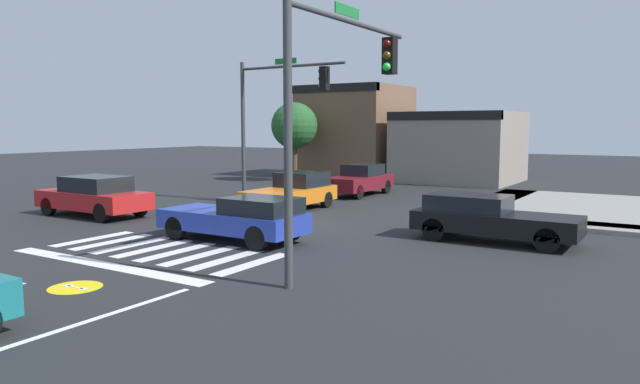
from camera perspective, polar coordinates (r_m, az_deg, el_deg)
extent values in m
plane|color=#232628|center=(19.87, -5.24, -3.34)|extent=(120.00, 120.00, 0.00)
cube|color=silver|center=(18.88, -21.09, -4.24)|extent=(0.40, 2.72, 0.01)
cube|color=silver|center=(18.20, -19.44, -4.56)|extent=(0.40, 2.72, 0.01)
cube|color=silver|center=(17.54, -17.67, -4.90)|extent=(0.40, 2.72, 0.01)
cube|color=silver|center=(16.89, -15.76, -5.26)|extent=(0.40, 2.72, 0.01)
cube|color=silver|center=(16.27, -13.70, -5.64)|extent=(0.40, 2.72, 0.01)
cube|color=silver|center=(15.67, -11.48, -6.04)|extent=(0.40, 2.72, 0.01)
cube|color=silver|center=(15.10, -9.08, -6.47)|extent=(0.40, 2.72, 0.01)
cube|color=silver|center=(14.56, -6.49, -6.91)|extent=(0.40, 2.72, 0.01)
cube|color=white|center=(15.32, -20.25, -6.60)|extent=(6.80, 0.50, 0.01)
cylinder|color=yellow|center=(13.42, -22.58, -8.51)|extent=(1.10, 1.10, 0.01)
cylinder|color=white|center=(13.62, -23.19, -8.31)|extent=(0.18, 0.18, 0.00)
cylinder|color=white|center=(13.22, -21.96, -8.68)|extent=(0.18, 0.18, 0.00)
cube|color=white|center=(13.42, -22.58, -8.49)|extent=(0.49, 0.04, 0.00)
cube|color=gray|center=(21.21, 23.89, -3.04)|extent=(10.00, 1.60, 0.15)
cube|color=gray|center=(26.72, 16.46, -0.92)|extent=(1.60, 10.00, 0.15)
cube|color=gray|center=(25.92, 25.43, -1.50)|extent=(10.00, 10.00, 0.15)
cube|color=brown|center=(39.40, 3.48, 5.82)|extent=(6.01, 6.03, 5.96)
cube|color=black|center=(37.03, 1.38, 10.02)|extent=(6.01, 0.50, 0.50)
cube|color=gray|center=(36.82, 13.37, 4.25)|extent=(6.62, 6.57, 4.20)
cube|color=black|center=(33.90, 11.75, 7.25)|extent=(6.62, 0.50, 0.50)
cylinder|color=#383A3D|center=(26.61, -7.44, 5.73)|extent=(0.18, 0.18, 6.15)
cylinder|color=#383A3D|center=(25.16, -2.84, 12.06)|extent=(5.22, 0.12, 0.12)
cube|color=black|center=(24.20, 0.43, 10.93)|extent=(0.32, 0.32, 0.95)
sphere|color=#470A0A|center=(24.32, 0.09, 11.61)|extent=(0.22, 0.22, 0.22)
sphere|color=#4C330C|center=(24.29, 0.09, 10.92)|extent=(0.22, 0.22, 0.22)
sphere|color=#1ED833|center=(24.27, 0.09, 10.22)|extent=(0.22, 0.22, 0.22)
cube|color=#197233|center=(25.33, -3.34, 12.52)|extent=(1.10, 0.03, 0.24)
cylinder|color=#383A3D|center=(11.95, -3.12, 4.94)|extent=(0.18, 0.18, 6.08)
cylinder|color=#383A3D|center=(14.41, 3.19, 16.06)|extent=(0.12, 5.33, 0.12)
cube|color=black|center=(16.11, 6.76, 12.93)|extent=(0.32, 0.32, 0.95)
sphere|color=#470A0A|center=(16.00, 6.50, 14.04)|extent=(0.22, 0.22, 0.22)
sphere|color=#4C330C|center=(15.96, 6.49, 12.99)|extent=(0.22, 0.22, 0.22)
sphere|color=#1ED833|center=(15.93, 6.47, 11.94)|extent=(0.22, 0.22, 0.22)
cube|color=#197233|center=(14.22, 2.65, 17.10)|extent=(0.03, 1.10, 0.24)
cube|color=red|center=(23.58, -21.07, -0.68)|extent=(4.53, 1.88, 0.63)
cube|color=black|center=(23.37, -20.86, 0.74)|extent=(2.30, 1.65, 0.56)
cylinder|color=black|center=(24.40, -24.77, -1.28)|extent=(0.69, 0.22, 0.69)
cylinder|color=black|center=(25.33, -21.63, -0.88)|extent=(0.69, 0.22, 0.69)
cylinder|color=black|center=(21.89, -20.35, -1.90)|extent=(0.69, 0.22, 0.69)
cylinder|color=black|center=(22.93, -17.06, -1.43)|extent=(0.69, 0.22, 0.69)
cube|color=orange|center=(23.55, -2.98, -0.35)|extent=(1.85, 4.39, 0.59)
cube|color=black|center=(24.23, -1.75, 1.25)|extent=(1.63, 1.87, 0.59)
cylinder|color=black|center=(21.90, -3.48, -1.55)|extent=(0.22, 0.66, 0.66)
cylinder|color=black|center=(22.88, -6.80, -1.25)|extent=(0.22, 0.66, 0.66)
cylinder|color=black|center=(24.37, 0.61, -0.74)|extent=(0.22, 0.66, 0.66)
cylinder|color=black|center=(25.26, -2.54, -0.50)|extent=(0.22, 0.66, 0.66)
cube|color=black|center=(17.76, 16.62, -2.83)|extent=(4.64, 1.72, 0.55)
cube|color=black|center=(17.92, 14.15, -1.01)|extent=(2.30, 1.52, 0.48)
cylinder|color=black|center=(18.19, 22.04, -3.60)|extent=(0.68, 0.22, 0.68)
cylinder|color=black|center=(16.73, 21.12, -4.39)|extent=(0.68, 0.22, 0.68)
cylinder|color=black|center=(18.97, 12.62, -2.89)|extent=(0.68, 0.22, 0.68)
cylinder|color=black|center=(17.58, 10.97, -3.58)|extent=(0.68, 0.22, 0.68)
cube|color=maroon|center=(28.75, 3.79, 0.93)|extent=(1.73, 4.27, 0.64)
cube|color=black|center=(29.04, 4.16, 2.17)|extent=(1.52, 1.85, 0.55)
cylinder|color=black|center=(27.16, 3.73, 0.00)|extent=(0.22, 0.68, 0.68)
cylinder|color=black|center=(27.90, 1.01, 0.19)|extent=(0.22, 0.68, 0.68)
cylinder|color=black|center=(29.73, 6.40, 0.53)|extent=(0.22, 0.68, 0.68)
cylinder|color=black|center=(30.41, 3.84, 0.68)|extent=(0.22, 0.68, 0.68)
cube|color=#23389E|center=(17.47, -8.49, -2.75)|extent=(4.46, 1.76, 0.56)
cube|color=black|center=(16.71, -5.68, -1.35)|extent=(2.00, 1.55, 0.47)
cylinder|color=black|center=(17.98, -13.77, -3.40)|extent=(0.69, 0.22, 0.69)
cylinder|color=black|center=(19.07, -10.43, -2.77)|extent=(0.69, 0.22, 0.69)
cylinder|color=black|center=(15.97, -6.13, -4.47)|extent=(0.69, 0.22, 0.69)
cylinder|color=black|center=(17.19, -2.94, -3.67)|extent=(0.69, 0.22, 0.69)
cylinder|color=#4C3823|center=(35.96, -2.50, 3.25)|extent=(0.36, 0.36, 2.80)
sphere|color=#235628|center=(35.91, -2.51, 6.44)|extent=(2.81, 2.81, 2.81)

